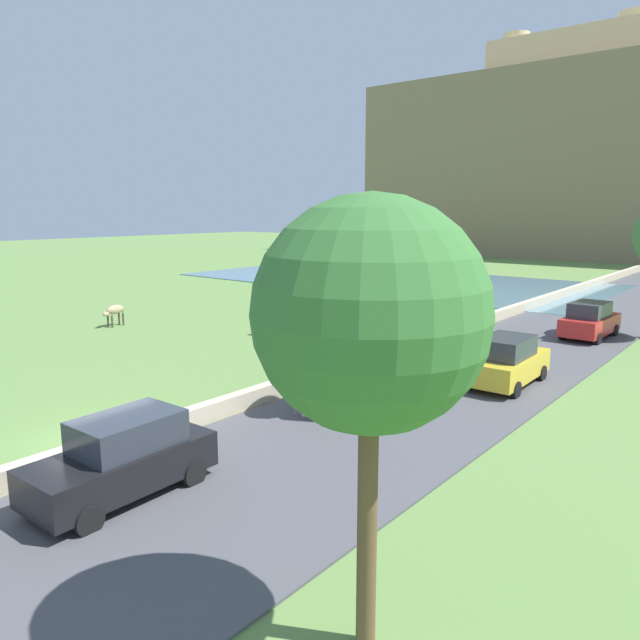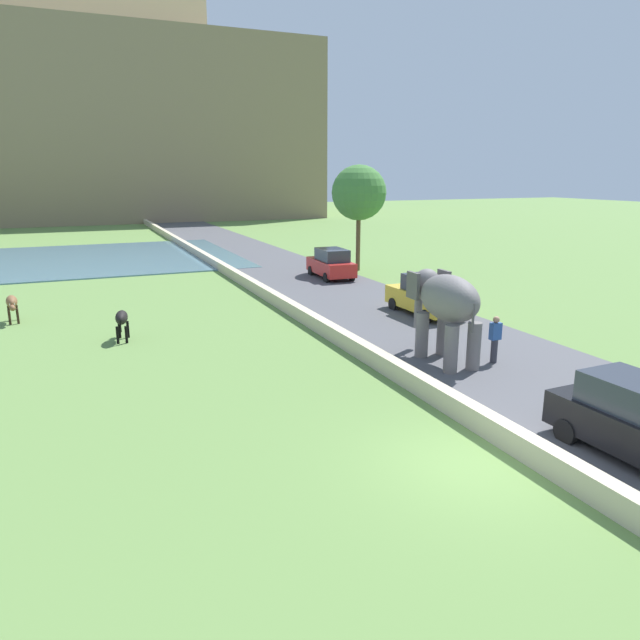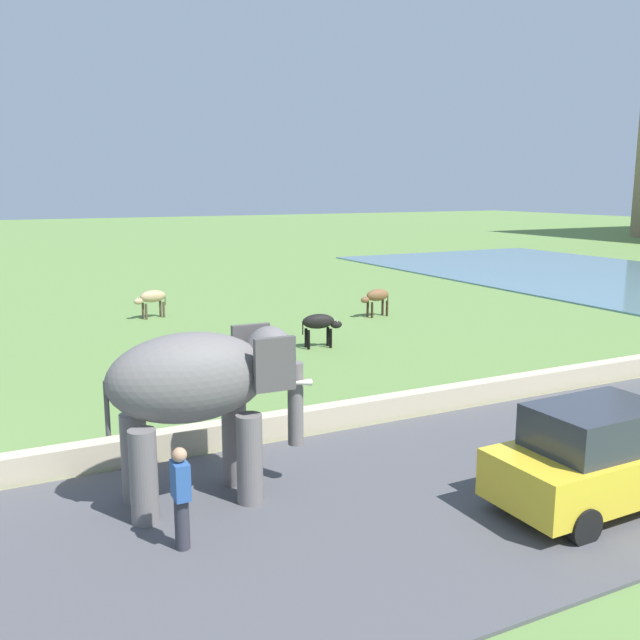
% 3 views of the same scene
% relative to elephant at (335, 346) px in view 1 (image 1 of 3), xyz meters
% --- Properties ---
extents(ground_plane, '(220.00, 220.00, 0.00)m').
position_rel_elephant_xyz_m(ground_plane, '(-3.43, -6.15, -2.04)').
color(ground_plane, '#608442').
extents(road_surface, '(7.00, 120.00, 0.06)m').
position_rel_elephant_xyz_m(road_surface, '(1.57, 13.85, -2.01)').
color(road_surface, '#4C4C51').
rests_on(road_surface, ground).
extents(barrier_wall, '(0.40, 110.00, 0.57)m').
position_rel_elephant_xyz_m(barrier_wall, '(-2.23, 11.85, -1.75)').
color(barrier_wall, beige).
rests_on(barrier_wall, ground).
extents(lake, '(36.00, 18.00, 0.08)m').
position_rel_elephant_xyz_m(lake, '(-17.43, 30.40, -2.00)').
color(lake, slate).
rests_on(lake, ground).
extents(hill_distant, '(64.00, 28.00, 23.53)m').
position_rel_elephant_xyz_m(hill_distant, '(-9.43, 74.47, 9.73)').
color(hill_distant, '#897556').
rests_on(hill_distant, ground).
extents(fort_on_hill, '(36.86, 8.00, 7.40)m').
position_rel_elephant_xyz_m(fort_on_hill, '(-9.24, 74.47, 24.57)').
color(fort_on_hill, '#D6BC89').
rests_on(fort_on_hill, hill_distant).
extents(elephant, '(1.51, 3.49, 2.99)m').
position_rel_elephant_xyz_m(elephant, '(0.00, 0.00, 0.00)').
color(elephant, slate).
rests_on(elephant, ground).
extents(person_beside_elephant, '(0.36, 0.22, 1.63)m').
position_rel_elephant_xyz_m(person_beside_elephant, '(1.45, -0.82, -1.16)').
color(person_beside_elephant, '#33333D').
rests_on(person_beside_elephant, ground).
extents(car_yellow, '(1.85, 4.03, 1.80)m').
position_rel_elephant_xyz_m(car_yellow, '(3.14, 5.86, -1.14)').
color(car_yellow, gold).
rests_on(car_yellow, ground).
extents(car_red, '(1.93, 4.07, 1.80)m').
position_rel_elephant_xyz_m(car_red, '(3.14, 15.98, -1.14)').
color(car_red, red).
rests_on(car_red, ground).
extents(car_black, '(1.89, 4.05, 1.80)m').
position_rel_elephant_xyz_m(car_black, '(-0.01, -7.39, -1.14)').
color(car_black, black).
rests_on(car_black, ground).
extents(cow_brown, '(0.54, 1.41, 1.15)m').
position_rel_elephant_xyz_m(cow_brown, '(-13.53, 11.62, -1.20)').
color(cow_brown, brown).
rests_on(cow_brown, ground).
extents(cow_black, '(0.62, 1.42, 1.15)m').
position_rel_elephant_xyz_m(cow_black, '(-9.53, 6.98, -1.20)').
color(cow_black, black).
rests_on(cow_black, ground).
extents(cow_tan, '(0.65, 1.42, 1.15)m').
position_rel_elephant_xyz_m(cow_tan, '(-17.40, 3.22, -1.20)').
color(cow_tan, tan).
rests_on(cow_tan, ground).
extents(tree_near, '(3.13, 3.13, 6.39)m').
position_rel_elephant_xyz_m(tree_near, '(6.62, -7.76, 2.76)').
color(tree_near, brown).
rests_on(tree_near, ground).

